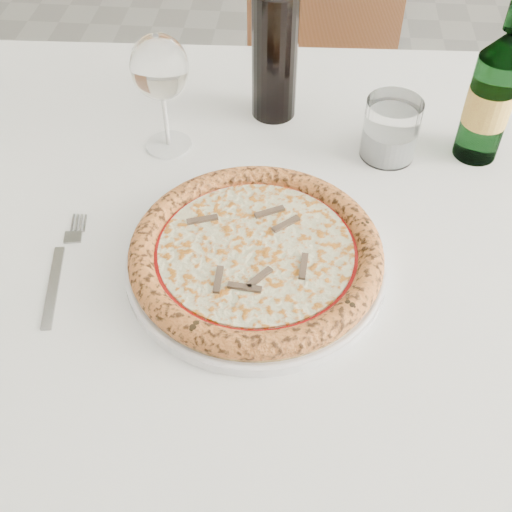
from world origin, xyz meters
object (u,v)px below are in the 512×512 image
(pizza, at_px, (256,252))
(tumbler, at_px, (390,133))
(wine_glass, at_px, (160,70))
(plate, at_px, (256,262))
(chair_far, at_px, (318,59))
(beer_bottle, at_px, (491,97))
(wine_bottle, at_px, (275,43))
(dining_table, at_px, (262,255))

(pizza, relative_size, tumbler, 3.44)
(pizza, relative_size, wine_glass, 1.73)
(plate, bearing_deg, chair_far, 85.44)
(beer_bottle, distance_m, wine_bottle, 0.32)
(wine_bottle, bearing_deg, dining_table, -89.49)
(tumbler, bearing_deg, chair_far, 98.84)
(wine_glass, distance_m, wine_bottle, 0.18)
(wine_glass, xyz_separation_m, beer_bottle, (0.46, 0.02, -0.03))
(wine_glass, height_order, beer_bottle, beer_bottle)
(pizza, bearing_deg, wine_bottle, 90.36)
(chair_far, xyz_separation_m, plate, (-0.07, -0.90, 0.23))
(dining_table, relative_size, plate, 4.79)
(dining_table, xyz_separation_m, chair_far, (0.07, 0.80, -0.14))
(plate, height_order, wine_glass, wine_glass)
(dining_table, relative_size, chair_far, 1.67)
(chair_far, relative_size, pizza, 2.97)
(pizza, bearing_deg, wine_glass, 123.21)
(pizza, height_order, wine_bottle, wine_bottle)
(dining_table, height_order, wine_glass, wine_glass)
(plate, bearing_deg, wine_bottle, 90.36)
(chair_far, relative_size, tumbler, 10.24)
(beer_bottle, bearing_deg, pizza, -139.79)
(beer_bottle, bearing_deg, tumbler, -174.09)
(plate, height_order, pizza, pizza)
(plate, distance_m, wine_bottle, 0.36)
(chair_far, bearing_deg, beer_bottle, -70.11)
(wine_glass, bearing_deg, wine_bottle, 34.07)
(dining_table, xyz_separation_m, wine_bottle, (-0.00, 0.24, 0.20))
(tumbler, bearing_deg, beer_bottle, 5.91)
(chair_far, relative_size, beer_bottle, 3.77)
(dining_table, distance_m, wine_bottle, 0.31)
(dining_table, bearing_deg, wine_glass, 138.72)
(plate, bearing_deg, wine_glass, 123.21)
(pizza, xyz_separation_m, wine_bottle, (-0.00, 0.34, 0.09))
(wine_glass, relative_size, wine_bottle, 0.63)
(pizza, distance_m, wine_glass, 0.30)
(pizza, bearing_deg, tumbler, 54.50)
(dining_table, bearing_deg, plate, -90.00)
(wine_glass, distance_m, beer_bottle, 0.46)
(chair_far, height_order, pizza, chair_far)
(dining_table, distance_m, beer_bottle, 0.39)
(pizza, distance_m, beer_bottle, 0.41)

